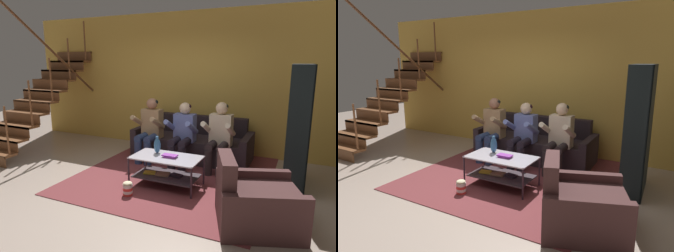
# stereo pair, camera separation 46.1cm
# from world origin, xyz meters

# --- Properties ---
(ground) EXTENTS (16.80, 16.80, 0.00)m
(ground) POSITION_xyz_m (0.00, 0.00, 0.00)
(ground) COLOR #AE9B8C
(back_partition) EXTENTS (8.40, 0.12, 2.90)m
(back_partition) POSITION_xyz_m (0.00, 2.46, 1.45)
(back_partition) COLOR gold
(back_partition) RESTS_ON ground
(staircase_run) EXTENTS (1.07, 2.82, 3.03)m
(staircase_run) POSITION_xyz_m (-3.18, 1.18, 1.17)
(staircase_run) COLOR brown
(staircase_run) RESTS_ON ground
(couch) EXTENTS (2.29, 0.87, 0.81)m
(couch) POSITION_xyz_m (0.15, 1.82, 0.28)
(couch) COLOR #2C2228
(couch) RESTS_ON ground
(person_seated_left) EXTENTS (0.50, 0.58, 1.20)m
(person_seated_left) POSITION_xyz_m (-0.53, 1.30, 0.66)
(person_seated_left) COLOR navy
(person_seated_left) RESTS_ON ground
(person_seated_middle) EXTENTS (0.50, 0.58, 1.16)m
(person_seated_middle) POSITION_xyz_m (0.15, 1.30, 0.64)
(person_seated_middle) COLOR black
(person_seated_middle) RESTS_ON ground
(person_seated_right) EXTENTS (0.50, 0.58, 1.20)m
(person_seated_right) POSITION_xyz_m (0.83, 1.30, 0.66)
(person_seated_right) COLOR #2A2224
(person_seated_right) RESTS_ON ground
(coffee_table) EXTENTS (1.05, 0.58, 0.47)m
(coffee_table) POSITION_xyz_m (0.28, 0.34, 0.31)
(coffee_table) COLOR #B7B3C1
(coffee_table) RESTS_ON ground
(area_rug) EXTENTS (3.06, 3.43, 0.01)m
(area_rug) POSITION_xyz_m (0.22, 0.96, 0.01)
(area_rug) COLOR brown
(area_rug) RESTS_ON ground
(vase) EXTENTS (0.11, 0.11, 0.27)m
(vase) POSITION_xyz_m (0.07, 0.45, 0.60)
(vase) COLOR #30608C
(vase) RESTS_ON coffee_table
(book_stack) EXTENTS (0.23, 0.16, 0.04)m
(book_stack) POSITION_xyz_m (0.34, 0.34, 0.49)
(book_stack) COLOR #882F91
(book_stack) RESTS_ON coffee_table
(bookshelf) EXTENTS (0.33, 0.94, 1.85)m
(bookshelf) POSITION_xyz_m (2.10, 1.24, 0.81)
(bookshelf) COLOR black
(bookshelf) RESTS_ON ground
(armchair) EXTENTS (1.16, 1.13, 0.84)m
(armchair) POSITION_xyz_m (1.69, -0.25, 0.28)
(armchair) COLOR #482A2A
(armchair) RESTS_ON ground
(popcorn_tub) EXTENTS (0.14, 0.14, 0.21)m
(popcorn_tub) POSITION_xyz_m (-0.08, -0.21, 0.11)
(popcorn_tub) COLOR red
(popcorn_tub) RESTS_ON ground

